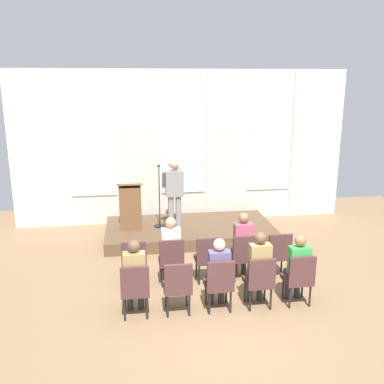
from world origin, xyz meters
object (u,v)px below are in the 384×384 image
object	(u,v)px
audience_r0_c1	(171,247)
chair_r1_c2	(219,282)
mic_stand	(160,213)
audience_r1_c0	(135,274)
audience_r0_c3	(243,242)
audience_r1_c3	(259,265)
chair_r0_c4	(278,252)
chair_r1_c1	(178,285)
chair_r0_c3	(243,254)
audience_r1_c2	(218,270)
speaker	(174,190)
chair_r1_c3	(260,279)
chair_r1_c4	(299,276)
chair_r0_c0	(134,260)
chair_r0_c2	(208,256)
chair_r0_c1	(171,258)
chair_r1_c0	(135,287)
audience_r1_c4	(298,265)
lectern	(130,206)

from	to	relation	value
audience_r0_c1	chair_r1_c2	size ratio (longest dim) A/B	1.41
mic_stand	audience_r1_c0	distance (m)	3.63
audience_r0_c3	audience_r1_c3	world-z (taller)	audience_r1_c3
audience_r1_c0	chair_r0_c4	bearing A→B (deg)	19.80
chair_r1_c1	chair_r1_c2	bearing A→B (deg)	0.00
chair_r0_c3	chair_r0_c4	distance (m)	0.70
audience_r1_c0	audience_r1_c2	xyz separation A→B (m)	(1.39, 0.00, -0.03)
chair_r0_c3	audience_r1_c3	world-z (taller)	audience_r1_c3
audience_r1_c3	speaker	bearing A→B (deg)	107.77
chair_r1_c3	chair_r1_c4	world-z (taller)	same
chair_r0_c0	audience_r1_c2	size ratio (longest dim) A/B	0.73
chair_r0_c2	audience_r0_c3	xyz separation A→B (m)	(0.70, 0.08, 0.22)
chair_r0_c1	mic_stand	bearing A→B (deg)	90.81
chair_r0_c2	chair_r1_c1	bearing A→B (deg)	-122.73
chair_r0_c2	audience_r1_c3	bearing A→B (deg)	-55.26
audience_r0_c1	chair_r1_c0	size ratio (longest dim) A/B	1.41
speaker	chair_r0_c0	bearing A→B (deg)	-112.90
chair_r0_c4	chair_r1_c1	size ratio (longest dim) A/B	1.00
audience_r0_c1	chair_r1_c2	distance (m)	1.37
chair_r0_c3	audience_r1_c0	xyz separation A→B (m)	(-2.09, -1.00, 0.21)
chair_r0_c3	audience_r1_c3	bearing A→B (deg)	-90.00
chair_r0_c2	audience_r0_c3	distance (m)	0.73
chair_r1_c1	chair_r1_c3	bearing A→B (deg)	0.00
chair_r0_c1	audience_r1_c4	xyz separation A→B (m)	(2.09, -1.00, 0.18)
audience_r0_c1	audience_r1_c3	distance (m)	1.77
chair_r0_c0	audience_r1_c0	world-z (taller)	audience_r1_c0
mic_stand	audience_r1_c3	distance (m)	3.85
chair_r0_c0	chair_r0_c2	world-z (taller)	same
speaker	audience_r0_c1	world-z (taller)	speaker
chair_r0_c1	chair_r1_c4	size ratio (longest dim) A/B	1.00
lectern	chair_r1_c2	distance (m)	3.91
chair_r0_c0	audience_r1_c3	size ratio (longest dim) A/B	0.69
audience_r0_c3	chair_r1_c2	world-z (taller)	audience_r0_c3
audience_r1_c2	chair_r1_c3	distance (m)	0.72
audience_r1_c0	chair_r0_c2	bearing A→B (deg)	35.76
chair_r1_c4	audience_r1_c4	size ratio (longest dim) A/B	0.74
audience_r1_c2	chair_r1_c3	world-z (taller)	audience_r1_c2
chair_r0_c3	chair_r0_c1	bearing A→B (deg)	180.00
audience_r1_c4	chair_r1_c3	bearing A→B (deg)	-173.14
audience_r1_c0	chair_r0_c0	bearing A→B (deg)	90.00
audience_r1_c2	chair_r1_c1	bearing A→B (deg)	-173.16
chair_r1_c4	audience_r0_c3	bearing A→B (deg)	120.92
speaker	audience_r1_c0	distance (m)	3.57
lectern	audience_r1_c2	world-z (taller)	lectern
chair_r0_c2	audience_r1_c2	size ratio (longest dim) A/B	0.73
chair_r0_c1	audience_r1_c0	distance (m)	1.24
chair_r1_c4	audience_r1_c3	bearing A→B (deg)	173.51
audience_r0_c1	audience_r1_c0	xyz separation A→B (m)	(-0.70, -1.08, 0.00)
chair_r0_c1	chair_r1_c0	distance (m)	1.29
audience_r0_c1	audience_r1_c0	distance (m)	1.29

